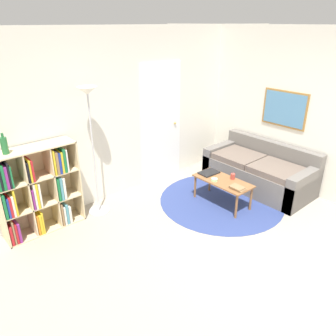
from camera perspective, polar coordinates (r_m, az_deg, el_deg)
The scene contains 13 objects.
ground_plane at distance 4.08m, azimuth 15.29°, elevation -17.23°, with size 14.00×14.00×0.00m, color gray.
wall_back at distance 5.22m, azimuth -8.07°, elevation 8.92°, with size 7.53×0.11×2.60m.
wall_right at distance 5.91m, azimuth 18.76°, elevation 9.82°, with size 0.08×5.67×2.60m.
rug at distance 5.37m, azimuth 9.21°, elevation -5.57°, with size 1.96×1.96×0.01m.
bookshelf at distance 4.67m, azimuth -21.95°, elevation -3.71°, with size 1.05×0.34×1.20m.
floor_lamp at distance 4.56m, azimuth -13.43°, elevation 8.34°, with size 0.31×0.31×1.87m.
couch at distance 5.87m, azimuth 15.75°, elevation -0.54°, with size 0.87×1.81×0.75m.
coffee_table at distance 5.13m, azimuth 9.51°, elevation -2.59°, with size 0.43×0.91×0.41m.
laptop at distance 5.30m, azimuth 7.14°, elevation -0.80°, with size 0.32×0.23×0.02m.
bowl at distance 5.06m, azimuth 8.08°, elevation -2.02°, with size 0.10×0.10×0.04m.
book_stack_on_table at distance 4.87m, azimuth 12.06°, elevation -3.40°, with size 0.16×0.22×0.04m.
cup at distance 5.15m, azimuth 11.21°, elevation -1.44°, with size 0.07×0.07×0.09m.
bottle_middle at distance 4.32m, azimuth -26.61°, elevation 3.55°, with size 0.08×0.08×0.26m.
Camera 1 is at (-2.70, -1.53, 2.64)m, focal length 35.00 mm.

